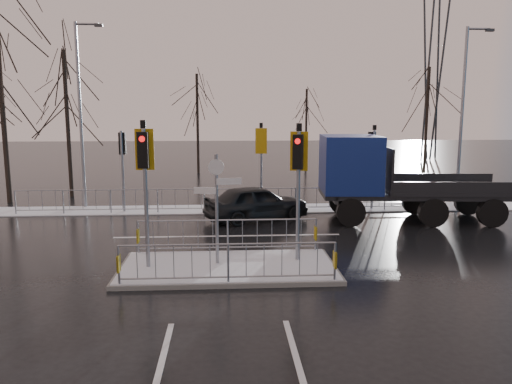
{
  "coord_description": "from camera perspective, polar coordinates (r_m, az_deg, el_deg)",
  "views": [
    {
      "loc": [
        -0.02,
        -13.4,
        4.4
      ],
      "look_at": [
        0.93,
        2.43,
        1.8
      ],
      "focal_mm": 35.0,
      "sensor_mm": 36.0,
      "label": 1
    }
  ],
  "objects": [
    {
      "name": "ground",
      "position": [
        14.1,
        -3.21,
        -8.88
      ],
      "size": [
        120.0,
        120.0,
        0.0
      ],
      "primitive_type": "plane",
      "color": "black",
      "rests_on": "ground"
    },
    {
      "name": "tree_far_c",
      "position": [
        37.16,
        19.04,
        9.97
      ],
      "size": [
        4.0,
        4.0,
        7.55
      ],
      "color": "black",
      "rests_on": "ground"
    },
    {
      "name": "tree_near_b",
      "position": [
        27.11,
        -20.9,
        10.29
      ],
      "size": [
        4.0,
        4.0,
        7.55
      ],
      "color": "black",
      "rests_on": "ground"
    },
    {
      "name": "car_far_lane",
      "position": [
        20.15,
        0.07,
        -1.22
      ],
      "size": [
        4.55,
        3.1,
        1.44
      ],
      "primitive_type": "imported",
      "rotation": [
        0.0,
        0.0,
        1.94
      ],
      "color": "black",
      "rests_on": "ground"
    },
    {
      "name": "traffic_island",
      "position": [
        14.0,
        -3.27,
        -7.35
      ],
      "size": [
        6.0,
        3.04,
        4.15
      ],
      "color": "slate",
      "rests_on": "ground"
    },
    {
      "name": "pylon_wires",
      "position": [
        47.05,
        18.49,
        16.96
      ],
      "size": [
        70.0,
        2.38,
        19.97
      ],
      "color": "#2D3033",
      "rests_on": "ground"
    },
    {
      "name": "street_lamp_right",
      "position": [
        24.33,
        22.65,
        8.58
      ],
      "size": [
        1.25,
        0.18,
        8.0
      ],
      "color": "gray",
      "rests_on": "ground"
    },
    {
      "name": "tree_near_a",
      "position": [
        26.61,
        -27.26,
        11.99
      ],
      "size": [
        4.75,
        4.75,
        8.97
      ],
      "color": "black",
      "rests_on": "ground"
    },
    {
      "name": "lane_markings",
      "position": [
        13.79,
        -3.2,
        -9.3
      ],
      "size": [
        8.0,
        11.38,
        0.01
      ],
      "color": "silver",
      "rests_on": "ground"
    },
    {
      "name": "tree_far_a",
      "position": [
        35.46,
        -6.73,
        9.94
      ],
      "size": [
        3.75,
        3.75,
        7.08
      ],
      "color": "black",
      "rests_on": "ground"
    },
    {
      "name": "tree_far_b",
      "position": [
        37.88,
        5.78,
        8.94
      ],
      "size": [
        3.25,
        3.25,
        6.14
      ],
      "color": "black",
      "rests_on": "ground"
    },
    {
      "name": "street_lamp_left",
      "position": [
        23.78,
        -19.31,
        9.02
      ],
      "size": [
        1.25,
        0.18,
        8.2
      ],
      "color": "gray",
      "rests_on": "ground"
    },
    {
      "name": "far_kerb_fixtures",
      "position": [
        21.76,
        -2.56,
        0.36
      ],
      "size": [
        18.0,
        0.65,
        3.83
      ],
      "color": "gray",
      "rests_on": "ground"
    },
    {
      "name": "flatbed_truck",
      "position": [
        20.57,
        13.56,
        1.83
      ],
      "size": [
        7.56,
        3.29,
        3.41
      ],
      "color": "black",
      "rests_on": "ground"
    },
    {
      "name": "snow_verge",
      "position": [
        22.43,
        -3.31,
        -1.96
      ],
      "size": [
        30.0,
        2.0,
        0.04
      ],
      "primitive_type": "cube",
      "color": "silver",
      "rests_on": "ground"
    }
  ]
}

